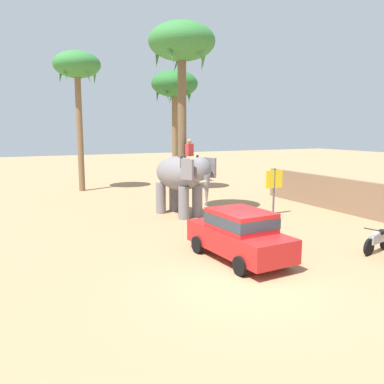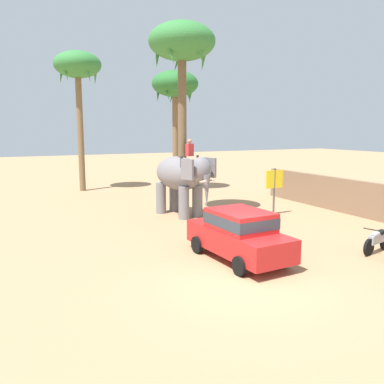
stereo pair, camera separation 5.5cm
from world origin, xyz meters
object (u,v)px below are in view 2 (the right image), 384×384
Objects in this scene: car_sedan_foreground at (239,233)px; elephant_with_mahout at (182,177)px; palm_tree_near_hut at (182,48)px; palm_tree_behind_elephant at (175,87)px; signboard_yellow at (274,182)px; palm_tree_left_of_road at (78,70)px; motorcycle_mid_row at (377,240)px.

car_sedan_foreground is 7.32m from elephant_with_mahout.
elephant_with_mahout is 6.16m from palm_tree_near_hut.
palm_tree_behind_elephant is at bearing 74.19° from car_sedan_foreground.
palm_tree_left_of_road is at bearing 119.74° from signboard_yellow.
palm_tree_left_of_road is at bearing 105.35° from elephant_with_mahout.
palm_tree_left_of_road is 15.96m from signboard_yellow.
palm_tree_behind_elephant is 6.75m from palm_tree_left_of_road.
motorcycle_mid_row is at bearing -87.73° from palm_tree_behind_elephant.
palm_tree_near_hut reaches higher than car_sedan_foreground.
signboard_yellow is at bearing -24.36° from elephant_with_mahout.
elephant_with_mahout is at bearing -74.65° from palm_tree_left_of_road.
signboard_yellow is (1.22, -9.67, -5.50)m from palm_tree_behind_elephant.
palm_tree_behind_elephant is 8.41m from palm_tree_near_hut.
palm_tree_near_hut is at bearing 80.53° from car_sedan_foreground.
car_sedan_foreground is 10.20m from palm_tree_near_hut.
motorcycle_mid_row is at bearing -66.80° from palm_tree_near_hut.
car_sedan_foreground is 5.11m from motorcycle_mid_row.
palm_tree_near_hut reaches higher than signboard_yellow.
palm_tree_near_hut is (0.02, -0.04, 6.16)m from elephant_with_mahout.
signboard_yellow is at bearing -24.01° from palm_tree_near_hut.
signboard_yellow is (4.25, -1.89, -6.46)m from palm_tree_near_hut.
palm_tree_behind_elephant is 0.87× the size of palm_tree_left_of_road.
palm_tree_behind_elephant reaches higher than car_sedan_foreground.
elephant_with_mahout is 0.43× the size of palm_tree_near_hut.
car_sedan_foreground is 0.45× the size of palm_tree_near_hut.
motorcycle_mid_row is 6.83m from signboard_yellow.
car_sedan_foreground is 0.50× the size of palm_tree_behind_elephant.
elephant_with_mahout is at bearing 155.64° from signboard_yellow.
palm_tree_left_of_road is (-2.93, 10.65, 6.37)m from elephant_with_mahout.
car_sedan_foreground reaches higher than motorcycle_mid_row.
elephant_with_mahout is 12.75m from palm_tree_left_of_road.
car_sedan_foreground is at bearing -99.29° from elephant_with_mahout.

